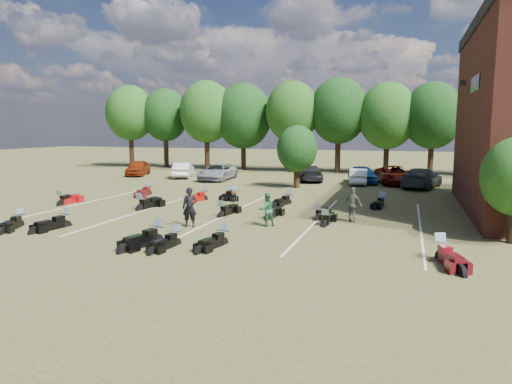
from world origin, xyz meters
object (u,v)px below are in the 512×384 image
at_px(car_4, 363,174).
at_px(person_grey, 353,205).
at_px(car_0, 138,168).
at_px(motorcycle_0, 20,226).
at_px(motorcycle_14, 149,195).
at_px(person_black, 190,207).
at_px(person_green, 267,210).
at_px(motorcycle_3, 223,245).
at_px(motorcycle_7, 61,205).

distance_m(car_4, person_grey, 17.14).
relative_size(car_0, motorcycle_0, 2.04).
height_order(motorcycle_0, motorcycle_14, motorcycle_14).
height_order(person_black, person_green, person_black).
relative_size(motorcycle_3, motorcycle_14, 0.90).
bearing_deg(motorcycle_7, person_black, 162.24).
bearing_deg(motorcycle_7, person_green, 171.79).
distance_m(car_0, motorcycle_14, 14.17).
xyz_separation_m(person_grey, motorcycle_3, (-4.50, -6.21, -0.89)).
xyz_separation_m(person_black, motorcycle_0, (-7.84, -2.47, -0.95)).
xyz_separation_m(person_green, person_grey, (3.85, 2.23, 0.08)).
xyz_separation_m(car_4, person_green, (-2.74, -19.34, 0.05)).
distance_m(car_4, motorcycle_3, 23.57).
bearing_deg(motorcycle_3, person_black, 149.29).
distance_m(person_green, person_grey, 4.45).
relative_size(car_0, person_green, 2.78).
height_order(car_0, person_green, person_green).
bearing_deg(person_black, motorcycle_0, -177.62).
height_order(car_4, motorcycle_14, car_4).
xyz_separation_m(motorcycle_0, motorcycle_14, (0.23, 11.24, 0.00)).
bearing_deg(car_0, person_green, -63.27).
height_order(person_green, motorcycle_0, person_green).
bearing_deg(person_black, person_green, 6.73).
bearing_deg(person_black, motorcycle_3, -58.31).
xyz_separation_m(person_green, motorcycle_0, (-11.26, -3.84, -0.81)).
distance_m(person_grey, motorcycle_3, 7.72).
bearing_deg(car_4, person_grey, -106.32).
distance_m(car_4, motorcycle_7, 24.12).
distance_m(car_4, person_green, 19.53).
bearing_deg(motorcycle_14, car_4, 33.52).
distance_m(car_0, motorcycle_7, 18.05).
xyz_separation_m(car_4, person_grey, (1.11, -17.10, 0.13)).
distance_m(person_black, motorcycle_7, 10.82).
xyz_separation_m(person_black, motorcycle_14, (-7.61, 8.77, -0.95)).
distance_m(motorcycle_7, motorcycle_14, 6.28).
bearing_deg(motorcycle_0, motorcycle_3, -20.27).
height_order(person_green, motorcycle_3, person_green).
relative_size(person_grey, motorcycle_14, 0.75).
height_order(car_0, motorcycle_14, car_0).
xyz_separation_m(person_grey, motorcycle_7, (-17.59, -0.50, -0.89)).
bearing_deg(motorcycle_14, motorcycle_7, -122.97).
distance_m(person_green, motorcycle_3, 4.11).
bearing_deg(motorcycle_0, motorcycle_7, 94.44).
xyz_separation_m(car_4, motorcycle_0, (-13.99, -23.18, -0.76)).
xyz_separation_m(car_0, motorcycle_7, (5.55, -17.16, -0.77)).
relative_size(car_4, person_grey, 2.51).
bearing_deg(motorcycle_3, car_0, 141.68).
distance_m(person_black, motorcycle_3, 3.92).
bearing_deg(motorcycle_14, person_green, -41.27).
height_order(car_4, person_green, person_green).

